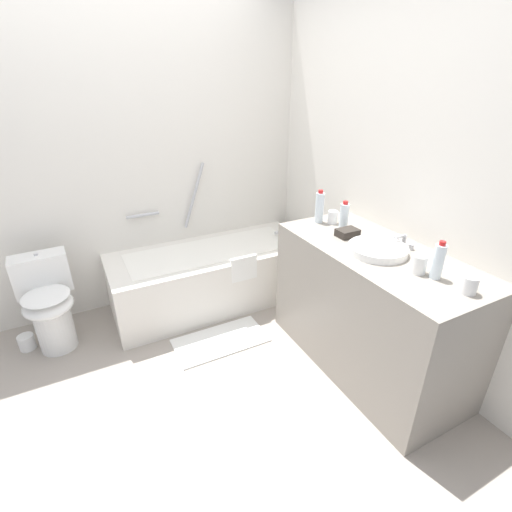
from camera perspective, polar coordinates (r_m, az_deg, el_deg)
name	(u,v)px	position (r m, az deg, el deg)	size (l,w,h in m)	color
ground_plane	(180,394)	(2.54, -11.57, -20.04)	(4.07, 4.07, 0.00)	#9E9389
wall_back_tiled	(117,165)	(3.15, -20.67, 12.94)	(3.47, 0.10, 2.37)	silver
wall_right_mirror	(394,179)	(2.69, 20.54, 10.98)	(0.10, 2.93, 2.37)	silver
bathtub	(213,274)	(3.23, -6.63, -2.73)	(1.69, 0.69, 1.16)	silver
toilet	(49,303)	(3.03, -29.33, -6.29)	(0.37, 0.51, 0.69)	white
vanity_counter	(369,310)	(2.56, 17.06, -7.90)	(0.62, 1.35, 0.86)	gray
sink_basin	(378,249)	(2.31, 18.25, 0.99)	(0.35, 0.35, 0.04)	white
sink_faucet	(403,241)	(2.45, 21.69, 2.12)	(0.10, 0.15, 0.08)	#B5B5BB
water_bottle_0	(438,261)	(2.11, 26.27, -0.72)	(0.06, 0.06, 0.21)	silver
water_bottle_1	(344,216)	(2.61, 13.41, 6.04)	(0.06, 0.06, 0.19)	silver
water_bottle_2	(319,207)	(2.69, 9.76, 7.41)	(0.06, 0.06, 0.24)	silver
drinking_glass_0	(419,264)	(2.14, 23.84, -1.19)	(0.08, 0.08, 0.10)	white
drinking_glass_1	(333,217)	(2.71, 11.74, 5.89)	(0.07, 0.07, 0.09)	white
drinking_glass_2	(469,285)	(2.06, 30.03, -3.88)	(0.08, 0.08, 0.09)	white
amenity_basket	(347,233)	(2.50, 13.91, 3.50)	(0.14, 0.10, 0.05)	#2D2823
bath_mat	(221,340)	(2.88, -5.48, -12.82)	(0.69, 0.35, 0.01)	white
toilet_paper_roll	(27,342)	(3.24, -31.83, -11.21)	(0.11, 0.11, 0.11)	white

